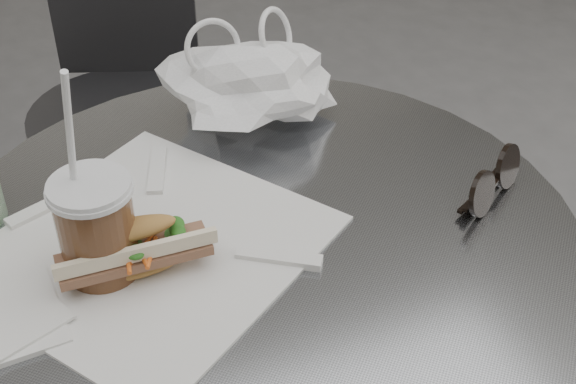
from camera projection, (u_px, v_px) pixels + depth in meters
name	position (u px, v px, depth m)	size (l,w,h in m)	color
chair_far	(132.00, 156.00, 1.77)	(0.41, 0.43, 0.73)	#2C2C2F
sandwich_paper	(150.00, 248.00, 0.91)	(0.35, 0.33, 0.00)	white
banh_mi	(133.00, 250.00, 0.86)	(0.21, 0.09, 0.07)	#A6743F
iced_coffee	(96.00, 227.00, 0.84)	(0.09, 0.09, 0.26)	brown
sunglasses	(492.00, 183.00, 0.97)	(0.12, 0.08, 0.06)	black
plastic_bag	(251.00, 87.00, 1.09)	(0.22, 0.17, 0.11)	white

